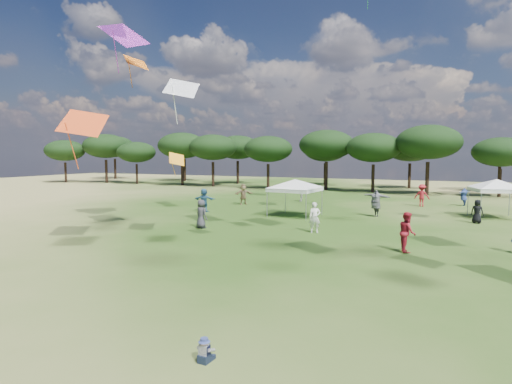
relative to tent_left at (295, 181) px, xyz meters
The scene contains 5 objects.
tree_line 25.66m from the tent_left, 73.91° to the left, with size 108.78×17.63×7.77m.
tent_left is the anchor object (origin of this frame).
tent_right 13.76m from the tent_left, 19.78° to the left, with size 5.76×5.76×2.99m.
toddler 21.91m from the tent_left, 76.30° to the right, with size 0.36×0.40×0.54m.
festival_crowd 5.84m from the tent_left, 22.24° to the left, with size 30.43×21.64×1.89m.
Camera 1 is at (5.02, -5.81, 4.42)m, focal length 30.00 mm.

